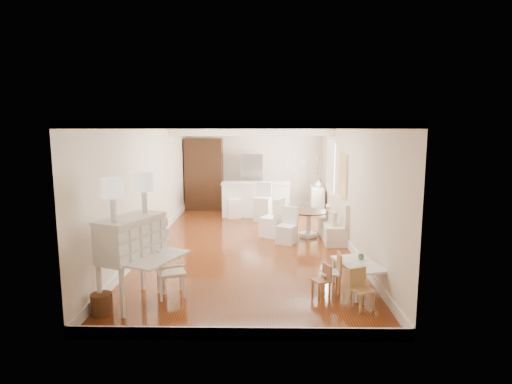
{
  "coord_description": "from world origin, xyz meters",
  "views": [
    {
      "loc": [
        0.3,
        -9.62,
        2.75
      ],
      "look_at": [
        0.15,
        0.3,
        1.18
      ],
      "focal_mm": 30.0,
      "sensor_mm": 36.0,
      "label": 1
    }
  ],
  "objects_px": {
    "slip_chair_far": "(272,217)",
    "pantry_cabinet": "(204,174)",
    "kids_table": "(358,277)",
    "slip_chair_near": "(287,226)",
    "breakfast_counter": "(256,199)",
    "secretary_bureau": "(132,260)",
    "gustavian_armchair": "(171,271)",
    "wicker_basket": "(102,304)",
    "kids_chair_c": "(362,289)",
    "fridge": "(262,182)",
    "bar_stool_right": "(263,202)",
    "kids_chair_b": "(331,272)",
    "dining_table": "(308,224)",
    "bar_stool_left": "(234,203)",
    "kids_chair_a": "(321,280)",
    "sideboard": "(317,200)"
  },
  "relations": [
    {
      "from": "gustavian_armchair",
      "to": "slip_chair_far",
      "type": "distance_m",
      "value": 4.12
    },
    {
      "from": "kids_table",
      "to": "kids_chair_a",
      "type": "distance_m",
      "value": 0.68
    },
    {
      "from": "kids_table",
      "to": "kids_chair_a",
      "type": "xyz_separation_m",
      "value": [
        -0.64,
        -0.2,
        0.02
      ]
    },
    {
      "from": "breakfast_counter",
      "to": "dining_table",
      "type": "bearing_deg",
      "value": -60.74
    },
    {
      "from": "slip_chair_far",
      "to": "breakfast_counter",
      "type": "distance_m",
      "value": 2.44
    },
    {
      "from": "secretary_bureau",
      "to": "breakfast_counter",
      "type": "height_order",
      "value": "secretary_bureau"
    },
    {
      "from": "secretary_bureau",
      "to": "gustavian_armchair",
      "type": "bearing_deg",
      "value": 53.34
    },
    {
      "from": "gustavian_armchair",
      "to": "kids_chair_b",
      "type": "height_order",
      "value": "gustavian_armchair"
    },
    {
      "from": "gustavian_armchair",
      "to": "sideboard",
      "type": "distance_m",
      "value": 7.22
    },
    {
      "from": "dining_table",
      "to": "bar_stool_left",
      "type": "bearing_deg",
      "value": 133.29
    },
    {
      "from": "breakfast_counter",
      "to": "kids_chair_b",
      "type": "bearing_deg",
      "value": -77.27
    },
    {
      "from": "slip_chair_far",
      "to": "sideboard",
      "type": "relative_size",
      "value": 1.09
    },
    {
      "from": "secretary_bureau",
      "to": "fridge",
      "type": "distance_m",
      "value": 7.75
    },
    {
      "from": "kids_table",
      "to": "kids_chair_c",
      "type": "xyz_separation_m",
      "value": [
        -0.1,
        -0.71,
        0.07
      ]
    },
    {
      "from": "gustavian_armchair",
      "to": "bar_stool_right",
      "type": "distance_m",
      "value": 5.65
    },
    {
      "from": "secretary_bureau",
      "to": "gustavian_armchair",
      "type": "height_order",
      "value": "secretary_bureau"
    },
    {
      "from": "kids_chair_c",
      "to": "pantry_cabinet",
      "type": "height_order",
      "value": "pantry_cabinet"
    },
    {
      "from": "wicker_basket",
      "to": "kids_chair_a",
      "type": "distance_m",
      "value": 3.39
    },
    {
      "from": "kids_chair_a",
      "to": "kids_chair_b",
      "type": "bearing_deg",
      "value": 110.61
    },
    {
      "from": "pantry_cabinet",
      "to": "kids_chair_b",
      "type": "bearing_deg",
      "value": -66.54
    },
    {
      "from": "slip_chair_near",
      "to": "breakfast_counter",
      "type": "bearing_deg",
      "value": 130.3
    },
    {
      "from": "pantry_cabinet",
      "to": "dining_table",
      "type": "bearing_deg",
      "value": -48.79
    },
    {
      "from": "bar_stool_right",
      "to": "pantry_cabinet",
      "type": "xyz_separation_m",
      "value": [
        -1.9,
        1.77,
        0.6
      ]
    },
    {
      "from": "bar_stool_right",
      "to": "fridge",
      "type": "bearing_deg",
      "value": 104.43
    },
    {
      "from": "kids_chair_a",
      "to": "kids_chair_c",
      "type": "distance_m",
      "value": 0.75
    },
    {
      "from": "bar_stool_left",
      "to": "pantry_cabinet",
      "type": "height_order",
      "value": "pantry_cabinet"
    },
    {
      "from": "gustavian_armchair",
      "to": "wicker_basket",
      "type": "height_order",
      "value": "gustavian_armchair"
    },
    {
      "from": "kids_chair_c",
      "to": "breakfast_counter",
      "type": "relative_size",
      "value": 0.3
    },
    {
      "from": "gustavian_armchair",
      "to": "kids_table",
      "type": "bearing_deg",
      "value": -105.85
    },
    {
      "from": "slip_chair_far",
      "to": "kids_chair_c",
      "type": "bearing_deg",
      "value": 46.86
    },
    {
      "from": "bar_stool_right",
      "to": "pantry_cabinet",
      "type": "bearing_deg",
      "value": 151.38
    },
    {
      "from": "kids_chair_a",
      "to": "slip_chair_near",
      "type": "height_order",
      "value": "slip_chair_near"
    },
    {
      "from": "gustavian_armchair",
      "to": "fridge",
      "type": "bearing_deg",
      "value": -31.91
    },
    {
      "from": "kids_chair_b",
      "to": "bar_stool_right",
      "type": "relative_size",
      "value": 0.6
    },
    {
      "from": "kids_chair_c",
      "to": "bar_stool_right",
      "type": "distance_m",
      "value": 6.11
    },
    {
      "from": "secretary_bureau",
      "to": "fridge",
      "type": "height_order",
      "value": "fridge"
    },
    {
      "from": "breakfast_counter",
      "to": "bar_stool_right",
      "type": "xyz_separation_m",
      "value": [
        0.2,
        -0.69,
        0.04
      ]
    },
    {
      "from": "breakfast_counter",
      "to": "bar_stool_left",
      "type": "relative_size",
      "value": 2.24
    },
    {
      "from": "kids_chair_c",
      "to": "fridge",
      "type": "distance_m",
      "value": 7.83
    },
    {
      "from": "kids_table",
      "to": "fridge",
      "type": "height_order",
      "value": "fridge"
    },
    {
      "from": "kids_chair_a",
      "to": "kids_chair_c",
      "type": "height_order",
      "value": "kids_chair_c"
    },
    {
      "from": "breakfast_counter",
      "to": "wicker_basket",
      "type": "bearing_deg",
      "value": -107.44
    },
    {
      "from": "wicker_basket",
      "to": "bar_stool_left",
      "type": "xyz_separation_m",
      "value": [
        1.5,
        6.57,
        0.3
      ]
    },
    {
      "from": "slip_chair_far",
      "to": "pantry_cabinet",
      "type": "bearing_deg",
      "value": -118.31
    },
    {
      "from": "kids_table",
      "to": "slip_chair_near",
      "type": "xyz_separation_m",
      "value": [
        -1.03,
        2.89,
        0.18
      ]
    },
    {
      "from": "wicker_basket",
      "to": "kids_table",
      "type": "bearing_deg",
      "value": 13.46
    },
    {
      "from": "bar_stool_left",
      "to": "bar_stool_right",
      "type": "bearing_deg",
      "value": -39.93
    },
    {
      "from": "kids_table",
      "to": "breakfast_counter",
      "type": "bearing_deg",
      "value": 106.97
    },
    {
      "from": "kids_chair_a",
      "to": "pantry_cabinet",
      "type": "bearing_deg",
      "value": 177.2
    },
    {
      "from": "wicker_basket",
      "to": "kids_table",
      "type": "height_order",
      "value": "kids_table"
    }
  ]
}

